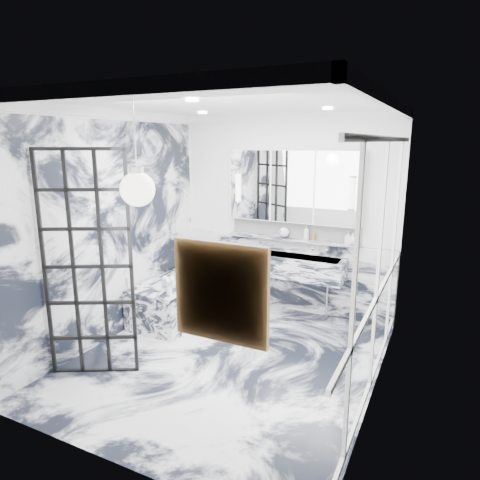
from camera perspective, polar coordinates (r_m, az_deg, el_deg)
The scene contains 25 objects.
floor at distance 5.06m, azimuth -1.80°, elevation -15.66°, with size 3.60×3.60×0.00m, color silver.
ceiling at distance 4.46m, azimuth -2.06°, elevation 17.77°, with size 3.60×3.60×0.00m, color white.
wall_back at distance 6.17m, azimuth 5.99°, elevation 3.35°, with size 3.60×3.60×0.00m, color white.
wall_front at distance 3.15m, azimuth -17.64°, elevation -6.69°, with size 3.60×3.60×0.00m, color white.
wall_left at distance 5.49m, azimuth -16.83°, elevation 1.63°, with size 3.60×3.60×0.00m, color white.
wall_right at distance 4.08m, azimuth 18.34°, elevation -2.29°, with size 3.60×3.60×0.00m, color white.
marble_clad_back at distance 6.36m, azimuth 5.73°, elevation -4.48°, with size 3.18×0.05×1.05m, color silver.
marble_clad_left at distance 5.49m, azimuth -16.68°, elevation 1.01°, with size 0.02×3.56×2.68m, color silver.
panel_molding at distance 4.11m, azimuth 17.96°, elevation -3.61°, with size 0.03×3.40×2.30m, color white.
soap_bottle_a at distance 6.02m, azimuth 8.86°, elevation 1.00°, with size 0.08×0.08×0.21m, color #8C5919.
soap_bottle_b at distance 5.88m, azimuth 14.26°, elevation 0.31°, with size 0.08×0.08×0.17m, color #4C4C51.
soap_bottle_c at distance 5.87m, azimuth 14.82°, elevation 0.17°, with size 0.12×0.12×0.16m, color silver.
face_pot at distance 6.13m, azimuth 5.92°, elevation 1.03°, with size 0.14×0.14×0.14m, color white.
amber_bottle at distance 6.00m, azimuth 9.80°, elevation 0.41°, with size 0.04×0.04×0.10m, color #8C5919.
flower_vase at distance 5.48m, azimuth -9.42°, elevation -6.56°, with size 0.07×0.07×0.12m, color silver.
crittall_door at distance 4.65m, azimuth -19.63°, elevation -3.35°, with size 0.88×0.04×2.36m, color black, non-canonical shape.
artwork at distance 2.62m, azimuth -2.60°, elevation -6.98°, with size 0.53×0.05×0.53m, color #C67114.
pendant_light at distance 3.40m, azimuth -13.50°, elevation 6.59°, with size 0.27×0.27×0.27m, color white.
trough_sink at distance 6.05m, azimuth 6.37°, elevation -3.38°, with size 1.60×0.45×0.30m, color silver.
ledge at distance 6.12m, azimuth 6.98°, elevation 0.07°, with size 1.90×0.14×0.04m, color silver.
subway_tile at distance 6.14m, azimuth 7.20°, elevation 1.42°, with size 1.90×0.03×0.23m, color white.
mirror_cabinet at distance 6.00m, azimuth 7.19°, elevation 7.08°, with size 1.90×0.16×1.00m, color white.
sconce_left at distance 6.23m, azimuth -0.30°, elevation 7.03°, with size 0.07×0.07×0.40m, color white.
sconce_right at distance 5.70m, azimuth 14.71°, elevation 6.04°, with size 0.07×0.07×0.40m, color white.
bathtub at distance 6.21m, azimuth -7.57°, elevation -7.42°, with size 0.75×1.65×0.55m, color silver.
Camera 1 is at (2.10, -3.91, 2.43)m, focal length 32.00 mm.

